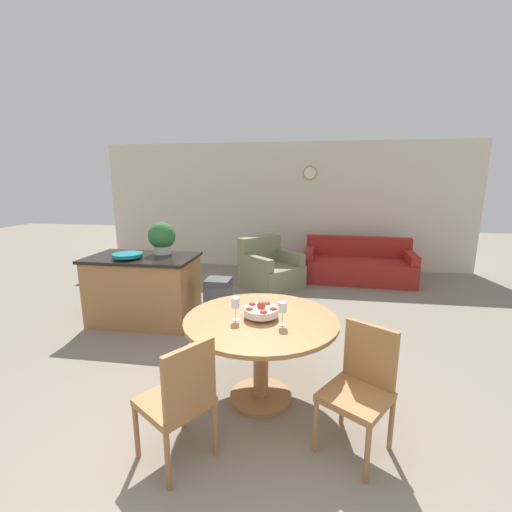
# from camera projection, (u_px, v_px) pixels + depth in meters

# --- Properties ---
(ground_plane) EXTENTS (24.00, 24.00, 0.00)m
(ground_plane) POSITION_uv_depth(u_px,v_px,m) (210.00, 481.00, 2.20)
(ground_plane) COLOR gray
(wall_back) EXTENTS (8.00, 0.09, 2.70)m
(wall_back) POSITION_uv_depth(u_px,v_px,m) (283.00, 206.00, 7.47)
(wall_back) COLOR beige
(wall_back) RESTS_ON ground_plane
(dining_table) EXTENTS (1.30, 1.30, 0.76)m
(dining_table) POSITION_uv_depth(u_px,v_px,m) (261.00, 337.00, 2.92)
(dining_table) COLOR #9E6B3D
(dining_table) RESTS_ON ground_plane
(dining_chair_near_left) EXTENTS (0.58, 0.58, 0.90)m
(dining_chair_near_left) POSITION_uv_depth(u_px,v_px,m) (180.00, 397.00, 2.26)
(dining_chair_near_left) COLOR #9E6B3D
(dining_chair_near_left) RESTS_ON ground_plane
(dining_chair_near_right) EXTENTS (0.58, 0.58, 0.90)m
(dining_chair_near_right) POSITION_uv_depth(u_px,v_px,m) (361.00, 383.00, 2.41)
(dining_chair_near_right) COLOR #9E6B3D
(dining_chair_near_right) RESTS_ON ground_plane
(fruit_bowl) EXTENTS (0.29, 0.29, 0.15)m
(fruit_bowl) POSITION_uv_depth(u_px,v_px,m) (261.00, 311.00, 2.87)
(fruit_bowl) COLOR silver
(fruit_bowl) RESTS_ON dining_table
(wine_glass_left) EXTENTS (0.07, 0.07, 0.19)m
(wine_glass_left) POSITION_uv_depth(u_px,v_px,m) (235.00, 304.00, 2.81)
(wine_glass_left) COLOR silver
(wine_glass_left) RESTS_ON dining_table
(wine_glass_right) EXTENTS (0.07, 0.07, 0.19)m
(wine_glass_right) POSITION_uv_depth(u_px,v_px,m) (282.00, 308.00, 2.71)
(wine_glass_right) COLOR silver
(wine_glass_right) RESTS_ON dining_table
(kitchen_island) EXTENTS (1.42, 0.83, 0.91)m
(kitchen_island) POSITION_uv_depth(u_px,v_px,m) (144.00, 289.00, 4.64)
(kitchen_island) COLOR #9E6B3D
(kitchen_island) RESTS_ON ground_plane
(teal_bowl) EXTENTS (0.38, 0.38, 0.07)m
(teal_bowl) POSITION_uv_depth(u_px,v_px,m) (128.00, 255.00, 4.41)
(teal_bowl) COLOR #147A7F
(teal_bowl) RESTS_ON kitchen_island
(potted_plant) EXTENTS (0.37, 0.37, 0.43)m
(potted_plant) POSITION_uv_depth(u_px,v_px,m) (162.00, 237.00, 4.66)
(potted_plant) COLOR beige
(potted_plant) RESTS_ON kitchen_island
(trash_bin) EXTENTS (0.33, 0.31, 0.66)m
(trash_bin) POSITION_uv_depth(u_px,v_px,m) (219.00, 303.00, 4.49)
(trash_bin) COLOR #47474C
(trash_bin) RESTS_ON ground_plane
(couch) EXTENTS (2.07, 1.07, 0.81)m
(couch) POSITION_uv_depth(u_px,v_px,m) (358.00, 266.00, 6.64)
(couch) COLOR maroon
(couch) RESTS_ON ground_plane
(armchair) EXTENTS (1.26, 1.26, 0.88)m
(armchair) POSITION_uv_depth(u_px,v_px,m) (270.00, 270.00, 6.26)
(armchair) COLOR #7A7F5B
(armchair) RESTS_ON ground_plane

